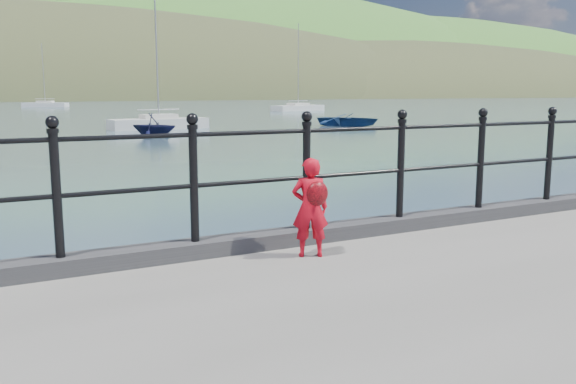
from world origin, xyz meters
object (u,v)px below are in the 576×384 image
sailboat_near (159,124)px  launch_navy (154,125)px  child (311,207)px  sailboat_far (298,108)px  launch_blue (349,120)px  sailboat_deep (45,105)px  railing (253,166)px

sailboat_near → launch_navy: bearing=-113.7°
child → sailboat_far: (35.40, 64.58, -1.14)m
child → launch_blue: 39.23m
child → sailboat_deep: sailboat_deep is taller
launch_blue → sailboat_far: size_ratio=0.41×
launch_navy → sailboat_far: (29.07, 36.45, -0.33)m
launch_navy → sailboat_near: 7.97m
sailboat_far → railing: bearing=-137.7°
sailboat_near → sailboat_deep: bearing=84.3°
launch_navy → sailboat_far: 46.62m
railing → sailboat_near: bearing=75.4°
launch_blue → launch_navy: 16.22m
launch_blue → sailboat_deep: size_ratio=0.46×
railing → sailboat_far: 73.40m
railing → sailboat_near: (9.15, 35.20, -1.48)m
railing → launch_navy: 28.45m
sailboat_deep → launch_blue: bearing=-49.3°
child → sailboat_deep: (8.71, 99.09, -1.14)m
railing → sailboat_deep: size_ratio=1.80×
launch_blue → sailboat_near: size_ratio=0.51×
launch_blue → sailboat_deep: (-13.24, 66.59, -0.13)m
launch_blue → sailboat_deep: sailboat_deep is taller
railing → child: (0.36, -0.50, -0.34)m
railing → launch_navy: railing is taller
launch_blue → launch_navy: launch_navy is taller
child → launch_blue: child is taller
launch_navy → sailboat_far: sailboat_far is taller
launch_blue → sailboat_far: sailboat_far is taller
child → launch_navy: size_ratio=0.36×
railing → sailboat_deep: sailboat_deep is taller
launch_navy → child: bearing=-148.1°
railing → launch_blue: 39.04m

